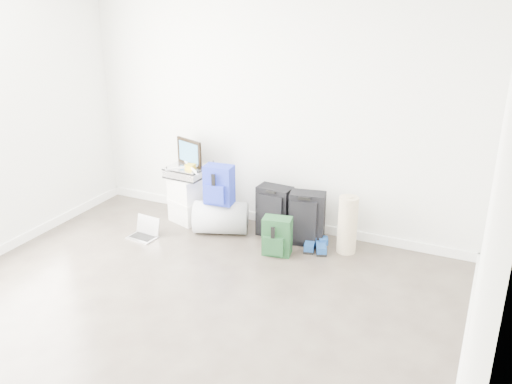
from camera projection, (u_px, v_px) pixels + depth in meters
The scene contains 14 objects.
ground at pixel (146, 345), 4.19m from camera, with size 5.00×5.00×0.00m, color #372D28.
room_envelope at pixel (129, 127), 3.58m from camera, with size 4.52×5.02×2.71m.
boxes_stack at pixel (187, 199), 6.27m from camera, with size 0.46×0.41×0.54m.
briefcase at pixel (185, 172), 6.15m from camera, with size 0.42×0.31×0.12m, color #B2B2B7.
painting at pixel (189, 152), 6.16m from camera, with size 0.39×0.16×0.30m.
drone at pixel (190, 167), 6.07m from camera, with size 0.43×0.43×0.05m.
duffel_bag at pixel (221, 218), 6.01m from camera, with size 0.36×0.36×0.59m, color gray.
blue_backpack at pixel (219, 186), 5.84m from camera, with size 0.32×0.25×0.43m.
large_suitcase at pixel (274, 211), 5.91m from camera, with size 0.38×0.26×0.57m.
green_backpack at pixel (277, 237), 5.52m from camera, with size 0.31×0.25×0.40m.
carry_on at pixel (307, 218), 5.72m from camera, with size 0.40×0.30×0.57m.
shoes at pixel (315, 246), 5.66m from camera, with size 0.30×0.29×0.09m.
rolled_rug at pixel (347, 225), 5.53m from camera, with size 0.20×0.20×0.61m, color tan.
laptop at pixel (145, 232), 5.95m from camera, with size 0.32×0.25×0.22m.
Camera 1 is at (2.23, -2.80, 2.62)m, focal length 38.00 mm.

